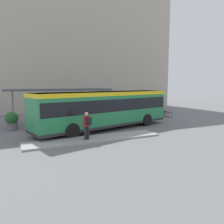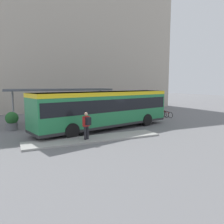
# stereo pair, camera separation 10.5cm
# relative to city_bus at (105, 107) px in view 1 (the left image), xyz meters

# --- Properties ---
(ground_plane) EXTENTS (120.00, 120.00, 0.00)m
(ground_plane) POSITION_rel_city_bus_xyz_m (-0.01, -0.00, -1.82)
(ground_plane) COLOR slate
(curb_island) EXTENTS (9.29, 1.80, 0.12)m
(curb_island) POSITION_rel_city_bus_xyz_m (-2.07, -3.00, -1.76)
(curb_island) COLOR #9E9E99
(curb_island) RESTS_ON ground_plane
(city_bus) EXTENTS (12.52, 5.47, 3.12)m
(city_bus) POSITION_rel_city_bus_xyz_m (0.00, 0.00, 0.00)
(city_bus) COLOR #237A47
(city_bus) RESTS_ON ground_plane
(pedestrian_waiting) EXTENTS (0.51, 0.55, 1.79)m
(pedestrian_waiting) POSITION_rel_city_bus_xyz_m (-2.69, -3.18, -0.68)
(pedestrian_waiting) COLOR #232328
(pedestrian_waiting) RESTS_ON curb_island
(bicycle_red) EXTENTS (0.48, 1.63, 0.70)m
(bicycle_red) POSITION_rel_city_bus_xyz_m (8.88, 2.94, -1.47)
(bicycle_red) COLOR black
(bicycle_red) RESTS_ON ground_plane
(bicycle_black) EXTENTS (0.48, 1.73, 0.74)m
(bicycle_black) POSITION_rel_city_bus_xyz_m (8.86, 3.63, -1.45)
(bicycle_black) COLOR black
(bicycle_black) RESTS_ON ground_plane
(bicycle_yellow) EXTENTS (0.48, 1.75, 0.75)m
(bicycle_yellow) POSITION_rel_city_bus_xyz_m (8.91, 4.32, -1.45)
(bicycle_yellow) COLOR black
(bicycle_yellow) RESTS_ON ground_plane
(station_shelter) EXTENTS (10.04, 2.78, 3.30)m
(station_shelter) POSITION_rel_city_bus_xyz_m (-2.66, 5.09, 1.33)
(station_shelter) COLOR #4C515B
(station_shelter) RESTS_ON ground_plane
(potted_planter_near_shelter) EXTENTS (1.03, 1.03, 1.51)m
(potted_planter_near_shelter) POSITION_rel_city_bus_xyz_m (-7.09, 2.78, -1.04)
(potted_planter_near_shelter) COLOR slate
(potted_planter_near_shelter) RESTS_ON ground_plane
(station_building) EXTENTS (29.31, 12.20, 18.81)m
(station_building) POSITION_rel_city_bus_xyz_m (2.69, 19.37, 7.58)
(station_building) COLOR #B2A899
(station_building) RESTS_ON ground_plane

